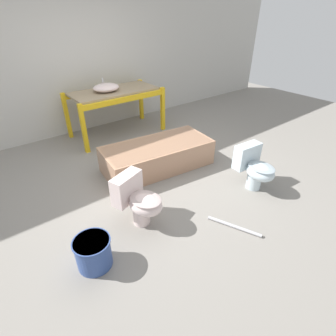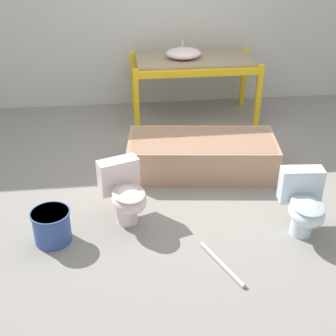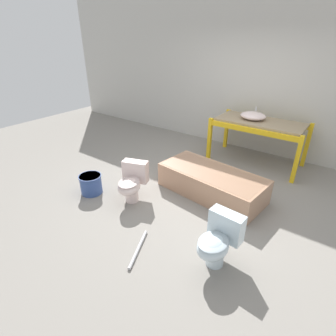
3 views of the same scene
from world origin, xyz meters
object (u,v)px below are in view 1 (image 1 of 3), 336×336
(sink_basin, at_px, (106,87))
(toilet_far, at_px, (139,200))
(bathtub_main, at_px, (158,154))
(toilet_near, at_px, (255,167))
(bucket_white, at_px, (93,252))

(sink_basin, distance_m, toilet_far, 2.69)
(bathtub_main, bearing_deg, toilet_near, -53.11)
(sink_basin, relative_size, toilet_far, 0.76)
(toilet_near, height_order, toilet_far, same)
(sink_basin, xyz_separation_m, bathtub_main, (0.00, -1.57, -0.71))
(bathtub_main, distance_m, bucket_white, 1.95)
(bathtub_main, height_order, toilet_far, toilet_far)
(toilet_far, bearing_deg, bathtub_main, 25.01)
(toilet_near, bearing_deg, bathtub_main, 124.90)
(bathtub_main, bearing_deg, toilet_far, -128.97)
(sink_basin, bearing_deg, bucket_white, -120.42)
(sink_basin, distance_m, bucket_white, 3.23)
(sink_basin, height_order, toilet_far, sink_basin)
(toilet_far, bearing_deg, bucket_white, -179.35)
(sink_basin, relative_size, toilet_near, 0.81)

